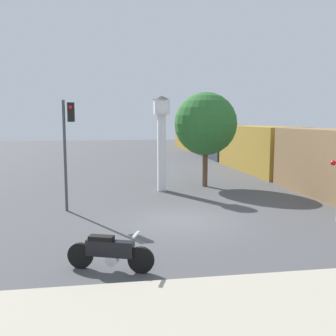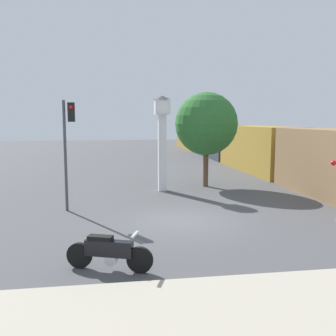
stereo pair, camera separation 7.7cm
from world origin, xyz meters
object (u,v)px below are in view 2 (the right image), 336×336
freight_train (234,144)px  street_tree (206,124)px  traffic_light (68,136)px  clock_tower (162,130)px  motorcycle (109,252)px

freight_train → street_tree: (-5.76, -11.85, 1.94)m
traffic_light → clock_tower: bearing=41.1°
street_tree → clock_tower: bearing=-160.9°
motorcycle → clock_tower: size_ratio=0.43×
freight_train → clock_tower: bearing=-123.5°
motorcycle → freight_train: 26.13m
motorcycle → traffic_light: size_ratio=0.47×
motorcycle → street_tree: bearing=84.5°
freight_train → traffic_light: size_ratio=9.55×
motorcycle → freight_train: (11.31, 23.52, 1.21)m
motorcycle → street_tree: 13.30m
freight_train → traffic_light: traffic_light is taller
motorcycle → freight_train: bearing=84.3°
freight_train → street_tree: size_ratio=8.20×
freight_train → street_tree: 13.32m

